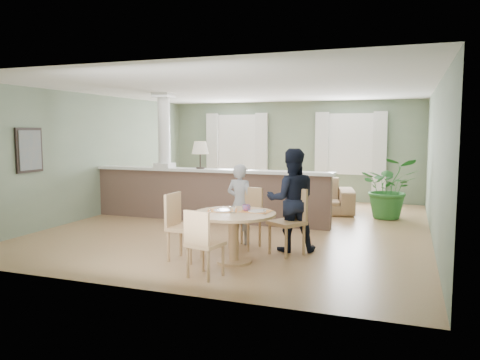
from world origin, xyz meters
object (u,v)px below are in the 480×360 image
at_px(man_person, 291,200).
at_px(chair_near, 202,241).
at_px(sofa, 294,195).
at_px(child_person, 240,204).
at_px(chair_side, 180,223).
at_px(houseplant, 390,188).
at_px(chair_far_boy, 247,214).
at_px(chair_far_man, 291,218).
at_px(dining_table, 234,223).

bearing_deg(man_person, chair_near, 47.46).
xyz_separation_m(sofa, child_person, (-0.14, -3.29, 0.28)).
relative_size(chair_side, man_person, 0.61).
xyz_separation_m(sofa, chair_side, (-0.63, -4.53, 0.14)).
relative_size(chair_near, child_person, 0.66).
bearing_deg(chair_near, houseplant, -99.48).
height_order(sofa, child_person, child_person).
relative_size(chair_far_boy, chair_far_man, 0.96).
height_order(chair_far_man, chair_near, chair_far_man).
distance_m(sofa, chair_near, 5.24).
distance_m(houseplant, child_person, 3.97).
xyz_separation_m(chair_side, child_person, (0.49, 1.24, 0.13)).
xyz_separation_m(houseplant, man_person, (-1.35, -3.43, 0.15)).
xyz_separation_m(chair_far_boy, chair_far_man, (0.77, -0.19, 0.02)).
distance_m(houseplant, chair_far_man, 3.84).
height_order(houseplant, chair_far_boy, houseplant).
distance_m(sofa, child_person, 3.31).
bearing_deg(houseplant, sofa, 178.79).
bearing_deg(child_person, chair_far_boy, 147.65).
xyz_separation_m(houseplant, chair_far_boy, (-2.09, -3.42, -0.13)).
distance_m(houseplant, chair_far_boy, 4.01).
bearing_deg(chair_near, chair_far_boy, -77.67).
bearing_deg(child_person, chair_near, 105.05).
relative_size(chair_far_boy, chair_near, 1.09).
height_order(houseplant, chair_near, houseplant).
relative_size(chair_far_boy, child_person, 0.72).
relative_size(sofa, chair_far_man, 2.70).
bearing_deg(child_person, chair_far_man, 169.29).
relative_size(child_person, man_person, 0.83).
xyz_separation_m(chair_side, man_person, (1.42, 1.06, 0.27)).
relative_size(chair_side, child_person, 0.73).
relative_size(dining_table, child_person, 0.89).
distance_m(houseplant, chair_side, 5.28).
relative_size(dining_table, chair_near, 1.35).
height_order(chair_near, child_person, child_person).
bearing_deg(child_person, man_person, 178.71).
bearing_deg(chair_far_boy, chair_near, -76.60).
distance_m(sofa, chair_side, 4.58).
bearing_deg(chair_side, chair_far_boy, -29.86).
bearing_deg(chair_far_man, chair_side, -116.08).
bearing_deg(chair_near, sofa, -77.04).
height_order(dining_table, man_person, man_person).
distance_m(chair_far_man, child_person, 1.03).
bearing_deg(man_person, houseplant, -131.14).
xyz_separation_m(houseplant, chair_side, (-2.77, -4.49, -0.12)).
bearing_deg(houseplant, chair_near, -112.01).
relative_size(sofa, dining_table, 2.27).
xyz_separation_m(sofa, houseplant, (2.14, -0.05, 0.26)).
bearing_deg(chair_side, houseplant, -29.17).
height_order(chair_side, child_person, child_person).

